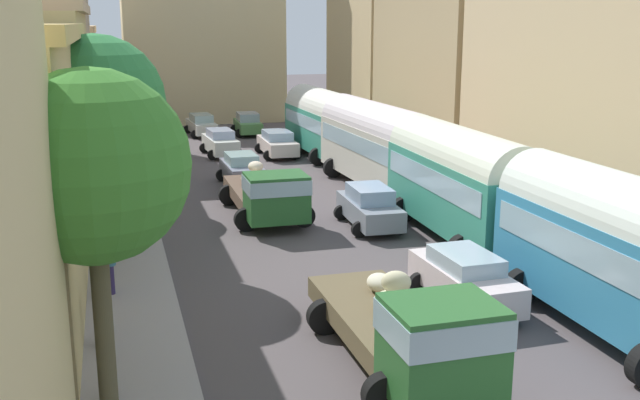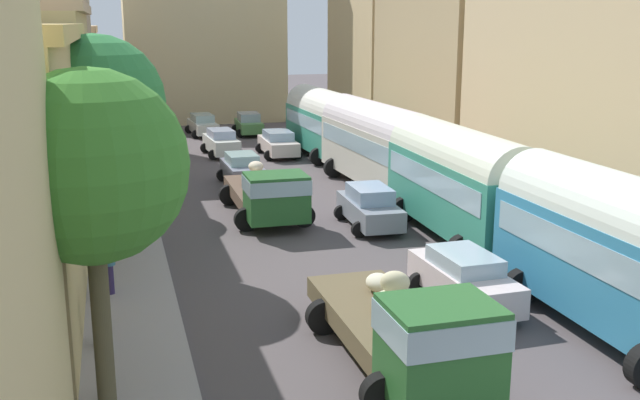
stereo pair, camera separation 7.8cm
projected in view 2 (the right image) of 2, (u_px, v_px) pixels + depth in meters
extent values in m
plane|color=#50484A|center=(271.00, 183.00, 37.00)|extent=(154.00, 154.00, 0.00)
cube|color=#9E9496|center=(122.00, 190.00, 35.08)|extent=(2.50, 70.00, 0.14)
cube|color=#AAA3A3|center=(406.00, 174.00, 38.89)|extent=(2.50, 70.00, 0.14)
cube|color=tan|center=(23.00, 105.00, 33.90)|extent=(5.77, 14.94, 8.24)
cube|color=tan|center=(14.00, 8.00, 32.89)|extent=(6.35, 14.94, 0.42)
cube|color=tan|center=(50.00, 41.00, 45.52)|extent=(4.71, 10.34, 13.43)
cube|color=tan|center=(60.00, 79.00, 57.71)|extent=(5.44, 13.26, 7.06)
cube|color=tan|center=(56.00, 29.00, 56.82)|extent=(5.99, 13.26, 0.52)
cube|color=#D8B887|center=(605.00, 95.00, 28.47)|extent=(4.82, 14.85, 10.18)
cube|color=tan|center=(458.00, 73.00, 41.57)|extent=(5.87, 11.65, 10.11)
cube|color=tan|center=(385.00, 55.00, 51.89)|extent=(5.46, 9.93, 11.16)
cube|color=beige|center=(203.00, 36.00, 59.61)|extent=(12.44, 6.56, 13.51)
cube|color=teal|center=(618.00, 269.00, 18.61)|extent=(2.38, 8.48, 2.54)
cylinder|color=silver|center=(623.00, 220.00, 18.31)|extent=(2.33, 8.31, 2.31)
cube|color=#99B7C6|center=(620.00, 248.00, 18.48)|extent=(2.42, 7.80, 0.81)
cylinder|color=black|center=(521.00, 286.00, 21.06)|extent=(1.00, 0.35, 1.00)
cylinder|color=black|center=(589.00, 279.00, 21.66)|extent=(1.00, 0.35, 1.00)
cube|color=teal|center=(459.00, 193.00, 27.03)|extent=(2.55, 8.98, 2.52)
cylinder|color=silver|center=(460.00, 159.00, 26.74)|extent=(2.50, 8.80, 2.29)
cube|color=#99B7C6|center=(460.00, 178.00, 26.90)|extent=(2.58, 8.26, 0.81)
cylinder|color=black|center=(403.00, 210.00, 29.67)|extent=(1.00, 0.35, 1.00)
cylinder|color=black|center=(454.00, 206.00, 30.20)|extent=(1.00, 0.35, 1.00)
cylinder|color=black|center=(462.00, 250.00, 24.46)|extent=(1.00, 0.35, 1.00)
cylinder|color=black|center=(522.00, 245.00, 24.99)|extent=(1.00, 0.35, 1.00)
cube|color=beige|center=(375.00, 152.00, 35.46)|extent=(2.64, 9.77, 2.51)
cylinder|color=silver|center=(376.00, 126.00, 35.17)|extent=(2.59, 9.57, 2.28)
cube|color=#99B7C6|center=(375.00, 141.00, 35.33)|extent=(2.67, 8.99, 0.80)
cylinder|color=black|center=(333.00, 168.00, 38.22)|extent=(1.00, 0.35, 1.00)
cylinder|color=black|center=(373.00, 166.00, 38.86)|extent=(1.00, 0.35, 1.00)
cylinder|color=black|center=(377.00, 193.00, 32.64)|extent=(1.00, 0.35, 1.00)
cylinder|color=black|center=(422.00, 189.00, 33.29)|extent=(1.00, 0.35, 1.00)
cube|color=teal|center=(324.00, 129.00, 43.91)|extent=(2.63, 8.62, 2.33)
cylinder|color=silver|center=(324.00, 109.00, 43.63)|extent=(2.58, 8.45, 2.37)
cube|color=#99B7C6|center=(324.00, 120.00, 43.79)|extent=(2.67, 7.94, 0.75)
cylinder|color=black|center=(294.00, 143.00, 46.31)|extent=(1.00, 0.35, 1.00)
cylinder|color=black|center=(328.00, 141.00, 46.97)|extent=(1.00, 0.35, 1.00)
cylinder|color=black|center=(318.00, 157.00, 41.38)|extent=(1.00, 0.35, 1.00)
cylinder|color=black|center=(357.00, 155.00, 42.04)|extent=(1.00, 0.35, 1.00)
cube|color=#28602B|center=(440.00, 350.00, 14.79)|extent=(2.20, 1.86, 1.99)
cube|color=#99B7C6|center=(441.00, 324.00, 14.66)|extent=(2.24, 1.93, 0.64)
cube|color=brown|center=(377.00, 317.00, 18.27)|extent=(2.22, 5.25, 0.55)
ellipsoid|color=beige|center=(408.00, 318.00, 16.88)|extent=(0.90, 0.83, 0.50)
ellipsoid|color=beige|center=(380.00, 283.00, 19.18)|extent=(0.77, 0.95, 0.48)
ellipsoid|color=silver|center=(388.00, 301.00, 17.93)|extent=(1.11, 1.21, 0.46)
ellipsoid|color=beige|center=(395.00, 282.00, 17.95)|extent=(0.88, 0.78, 0.56)
cylinder|color=black|center=(479.00, 381.00, 15.62)|extent=(0.90, 0.31, 0.90)
cylinder|color=black|center=(382.00, 395.00, 15.03)|extent=(0.90, 0.31, 0.90)
cylinder|color=black|center=(402.00, 308.00, 19.59)|extent=(0.90, 0.32, 0.90)
cylinder|color=black|center=(323.00, 317.00, 19.00)|extent=(0.90, 0.32, 0.90)
cube|color=#255C29|center=(276.00, 197.00, 28.16)|extent=(2.30, 1.88, 1.78)
cube|color=#99B7C6|center=(276.00, 184.00, 28.04)|extent=(2.35, 1.96, 0.57)
cube|color=brown|center=(259.00, 193.00, 31.68)|extent=(2.33, 5.34, 0.55)
ellipsoid|color=beige|center=(258.00, 190.00, 29.75)|extent=(1.10, 1.13, 0.50)
ellipsoid|color=#E8E7C3|center=(256.00, 177.00, 32.21)|extent=(1.03, 1.15, 0.51)
ellipsoid|color=beige|center=(248.00, 179.00, 31.98)|extent=(0.69, 0.86, 0.49)
ellipsoid|color=silver|center=(269.00, 177.00, 30.47)|extent=(1.11, 0.94, 0.53)
ellipsoid|color=beige|center=(256.00, 166.00, 33.08)|extent=(0.81, 0.98, 0.46)
cylinder|color=black|center=(304.00, 216.00, 28.97)|extent=(0.90, 0.31, 0.90)
cylinder|color=black|center=(246.00, 220.00, 28.38)|extent=(0.90, 0.31, 0.90)
cylinder|color=black|center=(280.00, 192.00, 33.02)|extent=(0.90, 0.31, 0.90)
cylinder|color=black|center=(229.00, 195.00, 32.43)|extent=(0.90, 0.31, 0.90)
cube|color=gray|center=(242.00, 172.00, 36.40)|extent=(1.66, 3.87, 0.81)
cube|color=#93BBC0|center=(242.00, 159.00, 36.25)|extent=(1.43, 2.02, 0.49)
cylinder|color=black|center=(263.00, 183.00, 35.61)|extent=(0.60, 0.21, 0.60)
cylinder|color=black|center=(231.00, 185.00, 35.16)|extent=(0.60, 0.21, 0.60)
cylinder|color=black|center=(253.00, 173.00, 37.82)|extent=(0.60, 0.21, 0.60)
cylinder|color=black|center=(222.00, 175.00, 37.37)|extent=(0.60, 0.21, 0.60)
cube|color=silver|center=(221.00, 144.00, 44.47)|extent=(1.77, 4.27, 0.84)
cube|color=#A1B1D1|center=(221.00, 133.00, 44.32)|extent=(1.46, 2.25, 0.48)
cylinder|color=black|center=(239.00, 153.00, 43.62)|extent=(0.60, 0.21, 0.60)
cylinder|color=black|center=(213.00, 155.00, 43.13)|extent=(0.60, 0.21, 0.60)
cylinder|color=black|center=(229.00, 147.00, 46.00)|extent=(0.60, 0.21, 0.60)
cylinder|color=black|center=(205.00, 148.00, 45.51)|extent=(0.60, 0.21, 0.60)
cube|color=silver|center=(203.00, 127.00, 52.44)|extent=(1.80, 4.45, 0.74)
cube|color=#9DBEC1|center=(202.00, 118.00, 52.29)|extent=(1.48, 2.35, 0.52)
cylinder|color=black|center=(217.00, 133.00, 51.53)|extent=(0.60, 0.21, 0.60)
cylinder|color=black|center=(196.00, 134.00, 51.04)|extent=(0.60, 0.21, 0.60)
cylinder|color=black|center=(209.00, 128.00, 54.00)|extent=(0.60, 0.21, 0.60)
cylinder|color=black|center=(189.00, 129.00, 53.51)|extent=(0.60, 0.21, 0.60)
cube|color=silver|center=(464.00, 282.00, 20.86)|extent=(1.72, 4.25, 0.83)
cube|color=#A1B7C6|center=(465.00, 260.00, 20.71)|extent=(1.47, 2.23, 0.46)
cylinder|color=black|center=(418.00, 283.00, 21.93)|extent=(0.60, 0.21, 0.60)
cylinder|color=black|center=(466.00, 277.00, 22.39)|extent=(0.60, 0.21, 0.60)
cylinder|color=black|center=(460.00, 315.00, 19.51)|extent=(0.60, 0.21, 0.60)
cylinder|color=black|center=(513.00, 308.00, 19.98)|extent=(0.60, 0.21, 0.60)
cube|color=gray|center=(370.00, 211.00, 28.89)|extent=(1.76, 4.24, 0.78)
cube|color=#94ABCB|center=(370.00, 194.00, 28.73)|extent=(1.49, 2.23, 0.59)
cylinder|color=black|center=(341.00, 213.00, 30.02)|extent=(0.60, 0.21, 0.60)
cylinder|color=black|center=(379.00, 210.00, 30.38)|extent=(0.60, 0.21, 0.60)
cylinder|color=black|center=(359.00, 230.00, 27.57)|extent=(0.60, 0.21, 0.60)
cylinder|color=black|center=(400.00, 227.00, 27.93)|extent=(0.60, 0.21, 0.60)
cube|color=beige|center=(278.00, 145.00, 44.34)|extent=(1.73, 4.39, 0.75)
cube|color=#9CB3CF|center=(278.00, 135.00, 44.19)|extent=(1.51, 2.29, 0.50)
cylinder|color=black|center=(260.00, 148.00, 45.47)|extent=(0.60, 0.21, 0.60)
cylinder|color=black|center=(287.00, 147.00, 45.91)|extent=(0.60, 0.21, 0.60)
cylinder|color=black|center=(269.00, 156.00, 42.92)|extent=(0.60, 0.21, 0.60)
cylinder|color=black|center=(297.00, 154.00, 43.36)|extent=(0.60, 0.21, 0.60)
cube|color=#528E49|center=(249.00, 126.00, 52.78)|extent=(1.71, 3.99, 0.72)
cube|color=#98ABBF|center=(249.00, 117.00, 52.63)|extent=(1.46, 2.09, 0.58)
cylinder|color=black|center=(236.00, 129.00, 53.83)|extent=(0.60, 0.21, 0.60)
cylinder|color=black|center=(257.00, 128.00, 54.19)|extent=(0.60, 0.21, 0.60)
cylinder|color=black|center=(240.00, 133.00, 51.52)|extent=(0.60, 0.21, 0.60)
cylinder|color=black|center=(263.00, 133.00, 51.89)|extent=(0.60, 0.21, 0.60)
cylinder|color=#203048|center=(116.00, 227.00, 28.74)|extent=(0.21, 0.21, 0.14)
cylinder|color=#203048|center=(115.00, 215.00, 28.63)|extent=(0.34, 0.34, 0.84)
cylinder|color=maroon|center=(114.00, 197.00, 28.46)|extent=(0.52, 0.52, 0.62)
sphere|color=tan|center=(113.00, 186.00, 28.36)|extent=(0.21, 0.21, 0.21)
cylinder|color=#273450|center=(101.00, 346.00, 18.17)|extent=(0.17, 0.17, 0.14)
cylinder|color=#273450|center=(100.00, 329.00, 18.06)|extent=(0.25, 0.25, 0.79)
cylinder|color=#496850|center=(98.00, 302.00, 17.90)|extent=(0.39, 0.39, 0.59)
sphere|color=tan|center=(97.00, 287.00, 17.81)|extent=(0.21, 0.21, 0.21)
cylinder|color=#1D2445|center=(104.00, 245.00, 26.42)|extent=(0.19, 0.19, 0.14)
cylinder|color=#1D2445|center=(103.00, 232.00, 26.31)|extent=(0.31, 0.31, 0.81)
cylinder|color=#4D7651|center=(102.00, 214.00, 26.15)|extent=(0.48, 0.48, 0.52)
sphere|color=#D59D89|center=(101.00, 204.00, 26.07)|extent=(0.23, 0.23, 0.23)
cylinder|color=#2E234D|center=(111.00, 296.00, 21.52)|extent=(0.21, 0.21, 0.14)
cylinder|color=#2E234D|center=(110.00, 279.00, 21.40)|extent=(0.35, 0.35, 0.88)
cylinder|color=#346680|center=(108.00, 255.00, 21.23)|extent=(0.53, 0.53, 0.58)
sphere|color=tan|center=(107.00, 242.00, 21.14)|extent=(0.21, 0.21, 0.21)
cylinder|color=brown|center=(102.00, 329.00, 14.68)|extent=(0.38, 0.38, 3.77)
sphere|color=#3C832E|center=(90.00, 167.00, 13.91)|extent=(3.75, 3.75, 3.75)
cylinder|color=brown|center=(104.00, 211.00, 23.88)|extent=(0.28, 0.28, 3.76)
sphere|color=#2F7C3E|center=(96.00, 103.00, 23.07)|extent=(4.29, 4.29, 4.29)
cylinder|color=brown|center=(105.00, 167.00, 31.96)|extent=(0.26, 0.26, 3.44)
sphere|color=#3A762E|center=(100.00, 95.00, 31.23)|extent=(3.68, 3.68, 3.68)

